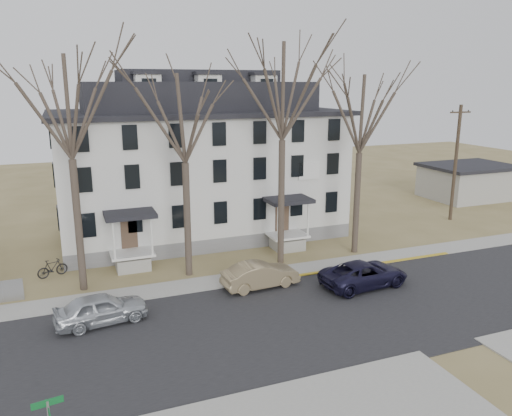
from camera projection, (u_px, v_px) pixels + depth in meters
name	position (u px, v px, depth m)	size (l,w,h in m)	color
ground	(348.00, 334.00, 22.82)	(120.00, 120.00, 0.00)	olive
main_road	(326.00, 316.00, 24.63)	(120.00, 10.00, 0.04)	#27272A
far_sidewalk	(278.00, 274.00, 30.05)	(120.00, 2.00, 0.08)	#A09F97
yellow_curb	(357.00, 268.00, 31.00)	(14.00, 0.25, 0.06)	gold
boarding_house	(200.00, 163.00, 37.03)	(20.80, 12.36, 12.05)	slate
distant_building	(468.00, 181.00, 49.64)	(8.50, 6.50, 3.35)	#A09F97
tree_far_left	(67.00, 100.00, 25.29)	(8.40, 8.40, 13.72)	#473B31
tree_mid_left	(184.00, 112.00, 27.58)	(7.80, 7.80, 12.74)	#473B31
tree_center	(283.00, 84.00, 29.33)	(9.00, 9.00, 14.70)	#473B31
tree_mid_right	(361.00, 108.00, 31.63)	(7.80, 7.80, 12.74)	#473B31
utility_pole_far	(456.00, 162.00, 40.79)	(2.00, 0.28, 9.50)	#3D3023
car_silver	(101.00, 309.00, 23.64)	(1.74, 4.31, 1.47)	#B7BCC2
car_tan	(260.00, 276.00, 27.84)	(1.52, 4.36, 1.44)	#8B7956
car_navy	(364.00, 275.00, 28.01)	(2.36, 5.12, 1.42)	black
bicycle_left	(131.00, 260.00, 31.14)	(0.53, 1.52, 0.80)	black
bicycle_right	(52.00, 269.00, 29.38)	(0.50, 1.77, 1.07)	black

